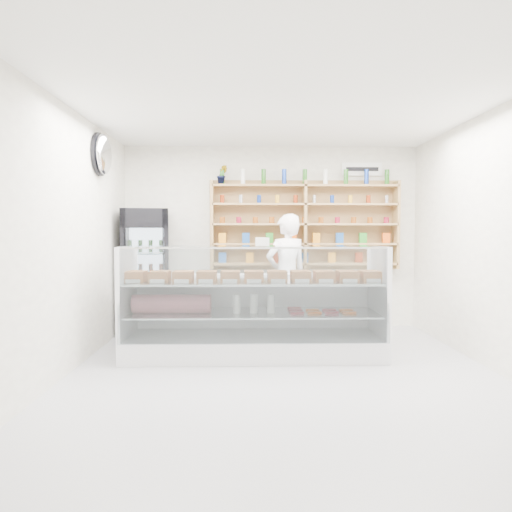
{
  "coord_description": "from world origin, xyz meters",
  "views": [
    {
      "loc": [
        -0.39,
        -4.58,
        1.48
      ],
      "look_at": [
        -0.27,
        0.9,
        1.19
      ],
      "focal_mm": 32.0,
      "sensor_mm": 36.0,
      "label": 1
    }
  ],
  "objects": [
    {
      "name": "room",
      "position": [
        0.0,
        0.0,
        1.4
      ],
      "size": [
        5.0,
        5.0,
        5.0
      ],
      "color": "#A7A7AB",
      "rests_on": "ground"
    },
    {
      "name": "display_counter",
      "position": [
        -0.3,
        0.82,
        0.36
      ],
      "size": [
        3.04,
        0.91,
        1.32
      ],
      "color": "white",
      "rests_on": "floor"
    },
    {
      "name": "shop_worker",
      "position": [
        0.18,
        1.85,
        0.87
      ],
      "size": [
        0.75,
        0.64,
        1.74
      ],
      "primitive_type": "imported",
      "rotation": [
        0.0,
        0.0,
        3.58
      ],
      "color": "white",
      "rests_on": "floor"
    },
    {
      "name": "drinks_cooler",
      "position": [
        -1.85,
        2.06,
        0.91
      ],
      "size": [
        0.75,
        0.73,
        1.81
      ],
      "rotation": [
        0.0,
        0.0,
        0.16
      ],
      "color": "black",
      "rests_on": "floor"
    },
    {
      "name": "wall_shelving",
      "position": [
        0.5,
        2.34,
        1.59
      ],
      "size": [
        2.84,
        0.28,
        1.33
      ],
      "color": "#A2874C",
      "rests_on": "back_wall"
    },
    {
      "name": "potted_plant",
      "position": [
        -0.75,
        2.34,
        2.34
      ],
      "size": [
        0.19,
        0.17,
        0.29
      ],
      "primitive_type": "imported",
      "rotation": [
        0.0,
        0.0,
        0.27
      ],
      "color": "#1E6626",
      "rests_on": "wall_shelving"
    },
    {
      "name": "security_mirror",
      "position": [
        -2.17,
        1.2,
        2.45
      ],
      "size": [
        0.15,
        0.5,
        0.5
      ],
      "primitive_type": "ellipsoid",
      "color": "silver",
      "rests_on": "left_wall"
    },
    {
      "name": "wall_sign",
      "position": [
        1.4,
        2.47,
        2.45
      ],
      "size": [
        0.62,
        0.03,
        0.2
      ],
      "primitive_type": "cube",
      "color": "white",
      "rests_on": "back_wall"
    }
  ]
}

